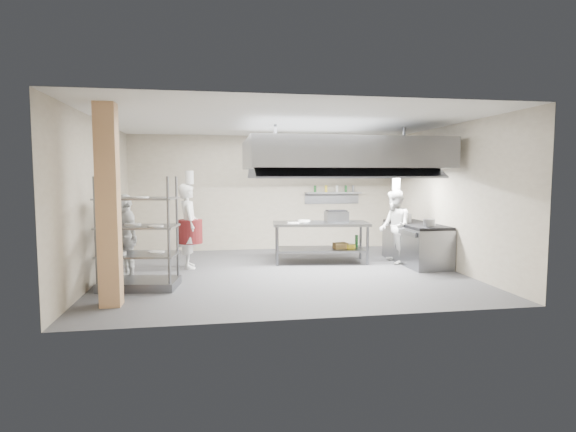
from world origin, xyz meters
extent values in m
plane|color=#313133|center=(0.00, 0.00, 0.00)|extent=(7.00, 7.00, 0.00)
plane|color=silver|center=(0.00, 0.00, 3.00)|extent=(7.00, 7.00, 0.00)
plane|color=gray|center=(0.00, 3.00, 1.50)|extent=(7.00, 0.00, 7.00)
plane|color=gray|center=(-3.50, 0.00, 1.50)|extent=(0.00, 6.00, 6.00)
plane|color=gray|center=(3.50, 0.00, 1.50)|extent=(0.00, 6.00, 6.00)
cube|color=tan|center=(-2.90, -1.90, 1.50)|extent=(0.30, 0.30, 3.00)
cube|color=gray|center=(1.30, 0.40, 2.40)|extent=(4.00, 2.50, 0.60)
cube|color=white|center=(0.40, 0.40, 2.08)|extent=(1.60, 0.12, 0.04)
cube|color=white|center=(2.20, 0.40, 2.08)|extent=(1.60, 0.12, 0.04)
cube|color=gray|center=(1.80, 2.84, 1.50)|extent=(1.50, 0.28, 0.04)
cube|color=gray|center=(1.00, 0.94, 0.88)|extent=(2.23, 1.14, 0.06)
cube|color=slate|center=(1.00, 0.94, 0.30)|extent=(2.05, 1.03, 0.04)
cube|color=slate|center=(3.08, 0.50, 0.42)|extent=(0.80, 2.00, 0.84)
cube|color=black|center=(3.08, 0.50, 0.87)|extent=(0.78, 1.96, 0.06)
imported|color=silver|center=(-1.90, 0.79, 0.89)|extent=(0.52, 0.71, 1.79)
imported|color=silver|center=(2.60, 0.56, 0.82)|extent=(0.72, 0.87, 1.64)
imported|color=white|center=(-3.00, -0.16, 0.81)|extent=(0.80, 1.02, 1.61)
cube|color=gray|center=(1.38, 1.00, 1.03)|extent=(0.50, 0.39, 0.24)
cube|color=brown|center=(1.43, 0.82, 0.39)|extent=(0.33, 0.25, 0.13)
cylinder|color=gray|center=(2.88, 0.66, 1.00)|extent=(0.29, 0.29, 0.20)
cylinder|color=white|center=(-2.66, -0.86, 0.62)|extent=(0.28, 0.28, 0.05)
camera|label=1|loc=(-1.36, -8.84, 1.93)|focal=28.00mm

